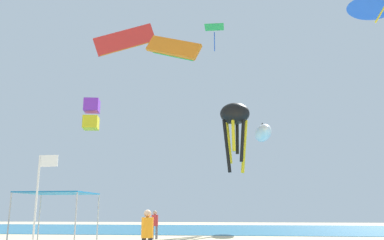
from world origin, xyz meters
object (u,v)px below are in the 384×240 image
person_leftmost (155,222)px  kite_parafoil_red (125,40)px  canopy_tent (58,195)px  kite_inflatable_white (263,133)px  kite_diamond_green (214,28)px  person_near_tent (147,231)px  banner_flag (39,198)px  kite_delta_blue (371,5)px  kite_box_purple (91,114)px  kite_parafoil_orange (173,48)px  kite_octopus_black (235,117)px

person_leftmost → kite_parafoil_red: size_ratio=0.27×
canopy_tent → kite_inflatable_white: (11.21, 17.46, 6.34)m
canopy_tent → kite_diamond_green: bearing=73.3°
kite_inflatable_white → canopy_tent: bearing=142.2°
person_near_tent → banner_flag: (-2.80, -2.02, 1.01)m
kite_delta_blue → kite_parafoil_red: bearing=49.4°
person_near_tent → kite_box_purple: (-13.15, 27.00, 10.98)m
kite_parafoil_red → person_near_tent: bearing=94.0°
kite_inflatable_white → kite_delta_blue: bearing=-146.0°
person_near_tent → kite_delta_blue: (12.53, 14.45, 15.17)m
canopy_tent → person_leftmost: (3.92, 5.16, -1.45)m
person_leftmost → kite_delta_blue: (14.90, 2.94, 15.16)m
kite_diamond_green → kite_parafoil_red: size_ratio=0.47×
kite_parafoil_orange → kite_octopus_black: bearing=35.5°
kite_delta_blue → kite_parafoil_red: (-21.54, 10.24, 3.14)m
kite_diamond_green → kite_box_purple: 16.56m
banner_flag → kite_octopus_black: bearing=76.6°
kite_delta_blue → kite_inflatable_white: size_ratio=0.82×
person_near_tent → kite_inflatable_white: bearing=-70.0°
kite_diamond_green → kite_delta_blue: bearing=-50.1°
kite_parafoil_red → kite_octopus_black: bearing=141.8°
person_near_tent → kite_inflatable_white: size_ratio=0.34×
kite_parafoil_orange → kite_inflatable_white: kite_parafoil_orange is taller
kite_parafoil_orange → kite_diamond_green: size_ratio=1.72×
kite_octopus_black → kite_inflatable_white: 4.56m
person_near_tent → person_leftmost: bearing=-46.7°
person_leftmost → kite_box_purple: 21.83m
banner_flag → kite_parafoil_red: bearing=103.1°
kite_inflatable_white → kite_parafoil_red: size_ratio=0.77×
person_near_tent → kite_octopus_black: size_ratio=0.28×
kite_octopus_black → kite_inflatable_white: bearing=-22.6°
kite_delta_blue → person_leftmost: bearing=86.0°
kite_parafoil_orange → kite_octopus_black: kite_parafoil_orange is taller
kite_parafoil_red → kite_inflatable_white: bearing=160.3°
kite_delta_blue → canopy_tent: bearing=98.1°
banner_flag → kite_octopus_black: (5.26, 22.04, 7.48)m
kite_octopus_black → kite_parafoil_red: 15.81m
kite_box_purple → kite_delta_blue: bearing=-37.8°
kite_inflatable_white → banner_flag: bearing=158.3°
canopy_tent → kite_diamond_green: size_ratio=1.14×
kite_delta_blue → kite_octopus_black: (-10.06, 5.58, -6.68)m
person_leftmost → kite_parafoil_orange: 15.94m
kite_diamond_green → kite_parafoil_red: (-9.23, -3.39, -2.38)m
canopy_tent → kite_box_purple: size_ratio=1.02×
banner_flag → kite_delta_blue: (15.33, 16.47, 14.16)m
banner_flag → kite_inflatable_white: 27.80m
kite_parafoil_red → canopy_tent: bearing=82.4°
kite_parafoil_orange → kite_parafoil_red: bearing=152.9°
kite_diamond_green → kite_parafoil_red: kite_diamond_green is taller
person_near_tent → kite_diamond_green: bearing=-58.8°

